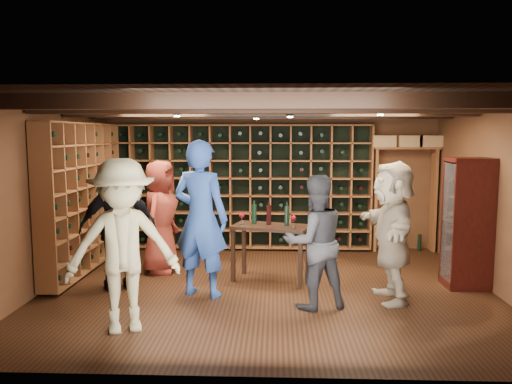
{
  "coord_description": "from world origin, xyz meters",
  "views": [
    {
      "loc": [
        0.1,
        -6.6,
        2.09
      ],
      "look_at": [
        -0.17,
        0.2,
        1.3
      ],
      "focal_mm": 35.0,
      "sensor_mm": 36.0,
      "label": 1
    }
  ],
  "objects_px": {
    "man_grey_suit": "(315,242)",
    "guest_woman_black": "(118,227)",
    "tasting_table": "(271,231)",
    "guest_khaki": "(123,246)",
    "man_blue_shirt": "(201,219)",
    "guest_beige": "(392,231)",
    "display_cabinet": "(467,225)",
    "guest_red_floral": "(160,217)"
  },
  "relations": [
    {
      "from": "man_grey_suit",
      "to": "guest_woman_black",
      "type": "distance_m",
      "value": 2.66
    },
    {
      "from": "guest_woman_black",
      "to": "tasting_table",
      "type": "xyz_separation_m",
      "value": [
        2.04,
        0.45,
        -0.14
      ]
    },
    {
      "from": "guest_khaki",
      "to": "tasting_table",
      "type": "relative_size",
      "value": 1.56
    },
    {
      "from": "man_blue_shirt",
      "to": "guest_woman_black",
      "type": "bearing_deg",
      "value": 7.16
    },
    {
      "from": "tasting_table",
      "to": "man_blue_shirt",
      "type": "bearing_deg",
      "value": -126.25
    },
    {
      "from": "guest_woman_black",
      "to": "guest_beige",
      "type": "bearing_deg",
      "value": 153.42
    },
    {
      "from": "guest_woman_black",
      "to": "man_grey_suit",
      "type": "bearing_deg",
      "value": 144.77
    },
    {
      "from": "display_cabinet",
      "to": "guest_beige",
      "type": "distance_m",
      "value": 1.29
    },
    {
      "from": "guest_beige",
      "to": "tasting_table",
      "type": "relative_size",
      "value": 1.5
    },
    {
      "from": "man_grey_suit",
      "to": "guest_beige",
      "type": "distance_m",
      "value": 1.04
    },
    {
      "from": "man_blue_shirt",
      "to": "guest_woman_black",
      "type": "relative_size",
      "value": 1.18
    },
    {
      "from": "man_grey_suit",
      "to": "guest_khaki",
      "type": "relative_size",
      "value": 0.88
    },
    {
      "from": "guest_red_floral",
      "to": "guest_beige",
      "type": "height_order",
      "value": "guest_beige"
    },
    {
      "from": "man_blue_shirt",
      "to": "display_cabinet",
      "type": "bearing_deg",
      "value": -153.76
    },
    {
      "from": "guest_red_floral",
      "to": "guest_beige",
      "type": "distance_m",
      "value": 3.42
    },
    {
      "from": "guest_khaki",
      "to": "guest_red_floral",
      "type": "bearing_deg",
      "value": 72.92
    },
    {
      "from": "display_cabinet",
      "to": "guest_khaki",
      "type": "distance_m",
      "value": 4.55
    },
    {
      "from": "man_blue_shirt",
      "to": "tasting_table",
      "type": "relative_size",
      "value": 1.72
    },
    {
      "from": "man_grey_suit",
      "to": "guest_woman_black",
      "type": "xyz_separation_m",
      "value": [
        -2.58,
        0.63,
        0.05
      ]
    },
    {
      "from": "man_blue_shirt",
      "to": "tasting_table",
      "type": "height_order",
      "value": "man_blue_shirt"
    },
    {
      "from": "man_blue_shirt",
      "to": "tasting_table",
      "type": "distance_m",
      "value": 1.15
    },
    {
      "from": "guest_khaki",
      "to": "guest_beige",
      "type": "xyz_separation_m",
      "value": [
        3.07,
        1.12,
        -0.04
      ]
    },
    {
      "from": "guest_red_floral",
      "to": "guest_woman_black",
      "type": "distance_m",
      "value": 0.94
    },
    {
      "from": "display_cabinet",
      "to": "guest_beige",
      "type": "xyz_separation_m",
      "value": [
        -1.15,
        -0.6,
        0.03
      ]
    },
    {
      "from": "display_cabinet",
      "to": "guest_red_floral",
      "type": "distance_m",
      "value": 4.39
    },
    {
      "from": "guest_beige",
      "to": "tasting_table",
      "type": "height_order",
      "value": "guest_beige"
    },
    {
      "from": "display_cabinet",
      "to": "guest_red_floral",
      "type": "xyz_separation_m",
      "value": [
        -4.35,
        0.58,
        -0.0
      ]
    },
    {
      "from": "man_blue_shirt",
      "to": "man_grey_suit",
      "type": "relative_size",
      "value": 1.25
    },
    {
      "from": "guest_beige",
      "to": "man_grey_suit",
      "type": "bearing_deg",
      "value": -74.25
    },
    {
      "from": "display_cabinet",
      "to": "man_blue_shirt",
      "type": "height_order",
      "value": "man_blue_shirt"
    },
    {
      "from": "guest_red_floral",
      "to": "guest_woman_black",
      "type": "bearing_deg",
      "value": 165.26
    },
    {
      "from": "guest_woman_black",
      "to": "tasting_table",
      "type": "bearing_deg",
      "value": 170.81
    },
    {
      "from": "display_cabinet",
      "to": "guest_woman_black",
      "type": "distance_m",
      "value": 4.73
    },
    {
      "from": "guest_red_floral",
      "to": "guest_khaki",
      "type": "height_order",
      "value": "guest_khaki"
    },
    {
      "from": "man_blue_shirt",
      "to": "guest_beige",
      "type": "relative_size",
      "value": 1.15
    },
    {
      "from": "guest_khaki",
      "to": "guest_beige",
      "type": "relative_size",
      "value": 1.05
    },
    {
      "from": "guest_red_floral",
      "to": "guest_beige",
      "type": "bearing_deg",
      "value": -101.81
    },
    {
      "from": "guest_khaki",
      "to": "tasting_table",
      "type": "xyz_separation_m",
      "value": [
        1.54,
        1.88,
        -0.2
      ]
    },
    {
      "from": "display_cabinet",
      "to": "guest_khaki",
      "type": "height_order",
      "value": "guest_khaki"
    },
    {
      "from": "display_cabinet",
      "to": "man_grey_suit",
      "type": "height_order",
      "value": "display_cabinet"
    },
    {
      "from": "guest_beige",
      "to": "man_blue_shirt",
      "type": "bearing_deg",
      "value": -93.98
    },
    {
      "from": "display_cabinet",
      "to": "guest_red_floral",
      "type": "relative_size",
      "value": 1.03
    }
  ]
}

